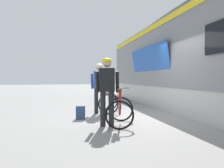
{
  "coord_description": "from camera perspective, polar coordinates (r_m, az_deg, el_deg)",
  "views": [
    {
      "loc": [
        -2.32,
        -6.32,
        1.23
      ],
      "look_at": [
        -0.77,
        0.69,
        1.05
      ],
      "focal_mm": 34.28,
      "sensor_mm": 36.0,
      "label": 1
    }
  ],
  "objects": [
    {
      "name": "cyclist_near_in_blue",
      "position": [
        7.55,
        -3.4,
        0.1
      ],
      "size": [
        0.65,
        0.4,
        1.76
      ],
      "color": "#232328",
      "rests_on": "ground"
    },
    {
      "name": "train_car",
      "position": [
        8.35,
        26.28,
        6.35
      ],
      "size": [
        3.19,
        17.42,
        3.88
      ],
      "color": "slate",
      "rests_on": "ground"
    },
    {
      "name": "backpack_on_platform",
      "position": [
        6.61,
        -8.4,
        -7.55
      ],
      "size": [
        0.29,
        0.2,
        0.4
      ],
      "primitive_type": "cube",
      "rotation": [
        0.0,
        0.0,
        -0.07
      ],
      "color": "navy",
      "rests_on": "ground"
    },
    {
      "name": "bicycle_far_red",
      "position": [
        5.67,
        2.21,
        -6.97
      ],
      "size": [
        0.99,
        1.23,
        0.99
      ],
      "color": "black",
      "rests_on": "ground"
    },
    {
      "name": "bicycle_near_white",
      "position": [
        7.85,
        -0.88,
        -4.62
      ],
      "size": [
        0.93,
        1.2,
        0.99
      ],
      "color": "black",
      "rests_on": "ground"
    },
    {
      "name": "ground_plane",
      "position": [
        6.85,
        7.68,
        -8.92
      ],
      "size": [
        80.0,
        80.0,
        0.0
      ],
      "primitive_type": "plane",
      "color": "gray"
    },
    {
      "name": "water_bottle_near_the_bikes",
      "position": [
        7.72,
        1.94,
        -6.92
      ],
      "size": [
        0.06,
        0.06,
        0.22
      ],
      "primitive_type": "cylinder",
      "color": "#338CCC",
      "rests_on": "ground"
    },
    {
      "name": "cyclist_far_in_dark",
      "position": [
        5.48,
        -1.31,
        -0.41
      ],
      "size": [
        0.66,
        0.43,
        1.76
      ],
      "color": "#232328",
      "rests_on": "ground"
    }
  ]
}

